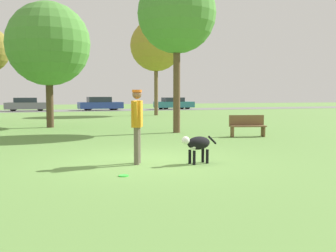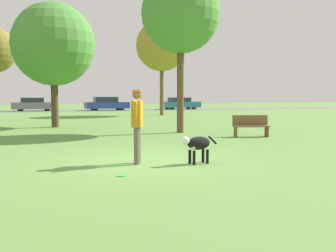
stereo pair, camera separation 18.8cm
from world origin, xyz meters
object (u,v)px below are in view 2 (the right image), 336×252
Objects in this scene: dog at (197,144)px; tree_far_right at (162,46)px; person at (137,120)px; parked_car_grey at (34,104)px; parked_car_blue at (107,104)px; parked_car_teal at (180,103)px; tree_near_right at (181,14)px; park_bench at (251,125)px; frisbee at (122,176)px; tree_mid_center at (53,45)px.

dog is 0.13× the size of tree_far_right.
person reaches higher than parked_car_grey.
parked_car_blue is 1.05× the size of parked_car_teal.
tree_far_right reaches higher than tree_near_right.
tree_far_right is at bearing 3.86° from person.
tree_near_right is at bearing 143.75° from park_bench.
tree_far_right reaches higher than dog.
person is 0.26× the size of tree_near_right.
tree_far_right is (7.29, 21.20, 4.50)m from person.
parked_car_teal reaches higher than park_bench.
frisbee is 10.56m from tree_near_right.
person is at bearing -127.56° from park_bench.
parked_car_blue is (5.40, 34.04, 0.68)m from frisbee.
tree_near_right is at bearing -95.07° from parked_car_blue.
tree_mid_center is 1.40× the size of parked_car_teal.
tree_near_right reaches higher than parked_car_teal.
dog is at bearing -98.46° from parked_car_blue.
tree_near_right reaches higher than tree_mid_center.
tree_mid_center is 6.94m from tree_near_right.
tree_mid_center reaches higher than parked_car_teal.
tree_far_right is at bearing 70.59° from frisbee.
person is 33.10m from parked_car_blue.
parked_car_grey is at bearing 93.24° from frisbee.
parked_car_blue is at bearing -179.18° from parked_car_teal.
tree_near_right is at bearing 62.58° from frisbee.
person is 8.37× the size of frisbee.
person is at bearing -83.16° from tree_mid_center.
parked_car_grey is (-1.19, 21.59, -3.47)m from tree_mid_center.
parked_car_grey is 29.89m from park_bench.
parked_car_teal is 3.05× the size of park_bench.
tree_far_right is at bearing -80.25° from parked_car_blue.
tree_near_right is at bearing -104.36° from tree_far_right.
person is 1.77m from frisbee.
parked_car_grey is at bearing 93.16° from tree_mid_center.
tree_near_right is 0.89× the size of tree_far_right.
frisbee is 0.03× the size of tree_far_right.
tree_mid_center is 1.33× the size of parked_car_blue.
dog is 33.40m from parked_car_blue.
tree_far_right is (5.95, 21.67, 5.08)m from dog.
parked_car_grey is 0.92× the size of parked_car_blue.
tree_near_right is 14.72m from tree_far_right.
parked_car_teal is at bearing 69.85° from tree_near_right.
frisbee is 0.14× the size of park_bench.
parked_car_grey is (-2.59, 33.22, -0.38)m from person.
dog is at bearing -86.62° from person.
person is at bearing -83.92° from parked_car_grey.
tree_near_right is 1.52× the size of parked_car_teal.
tree_far_right is (3.65, 14.25, 0.50)m from tree_near_right.
tree_mid_center is at bearing 93.37° from frisbee.
tree_mid_center is 0.92× the size of tree_near_right.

